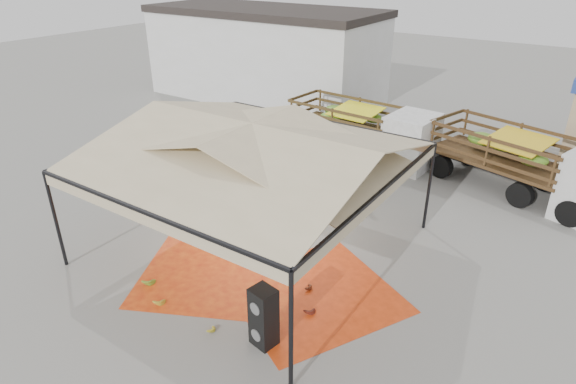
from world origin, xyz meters
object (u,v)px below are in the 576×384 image
Objects in this scene: truck_left at (367,125)px; truck_right at (532,160)px; speaker_stack at (264,317)px; banana_heap at (263,190)px; vendor at (357,185)px.

truck_right is (6.84, -0.35, 0.06)m from truck_left.
speaker_stack is at bearing -90.56° from truck_right.
speaker_stack is (4.22, -5.63, 0.23)m from banana_heap.
truck_left is 6.84m from truck_right.
truck_right is at bearing 38.05° from banana_heap.
banana_heap is 0.75× the size of truck_left.
truck_left is (0.95, 6.44, 0.86)m from banana_heap.
vendor is at bearing 34.11° from banana_heap.
banana_heap is 7.04m from speaker_stack.
banana_heap is at bearing -125.62° from truck_right.
truck_right reaches higher than speaker_stack.
truck_right is at bearing -142.43° from vendor.
vendor is (2.81, 1.90, 0.20)m from banana_heap.
banana_heap is 3.40m from vendor.
truck_right is at bearing 83.91° from speaker_stack.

